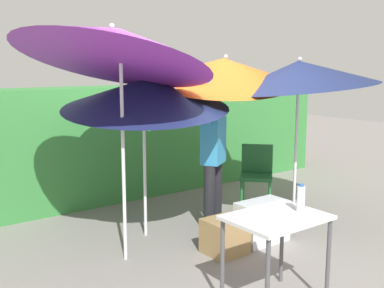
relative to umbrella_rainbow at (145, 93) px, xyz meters
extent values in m
plane|color=gray|center=(0.44, -0.60, -1.69)|extent=(24.00, 24.00, 0.00)
cube|color=#38843D|center=(0.44, 1.69, -0.84)|extent=(8.00, 0.70, 1.69)
cylinder|color=silver|center=(-0.02, 0.01, -0.93)|extent=(0.04, 0.04, 1.52)
cone|color=#19234C|center=(0.00, 0.00, 0.00)|extent=(1.95, 1.94, 0.71)
sphere|color=silver|center=(0.02, -0.01, 0.19)|extent=(0.05, 0.05, 0.05)
cylinder|color=silver|center=(1.01, -0.12, -0.79)|extent=(0.04, 0.04, 1.79)
cone|color=#EA5919|center=(1.03, -0.14, 0.25)|extent=(1.78, 1.76, 0.76)
sphere|color=silver|center=(1.06, -0.15, 0.42)|extent=(0.05, 0.05, 0.05)
cylinder|color=silver|center=(-0.55, -0.46, -0.67)|extent=(0.04, 0.04, 2.03)
cone|color=purple|center=(-0.57, -0.41, 0.51)|extent=(2.05, 1.99, 1.07)
sphere|color=silver|center=(-0.59, -0.37, 0.69)|extent=(0.05, 0.05, 0.05)
cylinder|color=silver|center=(1.73, -0.74, -0.82)|extent=(0.04, 0.04, 1.73)
cone|color=#19234C|center=(1.72, -0.75, 0.20)|extent=(1.91, 1.90, 0.58)
sphere|color=silver|center=(1.71, -0.76, 0.39)|extent=(0.05, 0.05, 0.05)
cylinder|color=black|center=(0.68, -0.33, -1.28)|extent=(0.14, 0.14, 0.82)
cylinder|color=black|center=(0.91, -0.17, -1.28)|extent=(0.14, 0.14, 0.82)
cube|color=#338EC6|center=(0.79, -0.25, -0.59)|extent=(0.42, 0.38, 0.56)
sphere|color=#8C6647|center=(0.79, -0.25, -0.20)|extent=(0.22, 0.22, 0.22)
cylinder|color=#338EC6|center=(0.60, -0.37, -0.09)|extent=(0.12, 0.12, 0.56)
cylinder|color=#8C6647|center=(0.99, -0.12, -0.61)|extent=(0.12, 0.12, 0.52)
cylinder|color=#236633|center=(1.50, -0.01, -1.47)|extent=(0.04, 0.04, 0.44)
cylinder|color=#236633|center=(1.76, -0.28, -1.47)|extent=(0.04, 0.04, 0.44)
cylinder|color=#236633|center=(1.77, 0.25, -1.47)|extent=(0.04, 0.04, 0.44)
cylinder|color=#236633|center=(2.03, -0.02, -1.47)|extent=(0.04, 0.04, 0.44)
cube|color=#236633|center=(1.77, -0.01, -1.22)|extent=(0.62, 0.62, 0.05)
cube|color=#236633|center=(1.91, 0.12, -1.00)|extent=(0.33, 0.34, 0.40)
cube|color=silver|center=(0.95, -0.95, -1.45)|extent=(0.59, 0.34, 0.47)
cube|color=#9E7A4C|center=(0.39, -0.96, -1.50)|extent=(0.40, 0.39, 0.37)
cylinder|color=#4C4C51|center=(0.38, -1.77, -1.31)|extent=(0.04, 0.04, 0.75)
cylinder|color=#4C4C51|center=(-0.34, -1.77, -1.31)|extent=(0.04, 0.04, 0.75)
cylinder|color=#4C4C51|center=(0.38, -2.29, -1.31)|extent=(0.04, 0.04, 0.75)
cylinder|color=#4C4C51|center=(-0.34, -2.29, -1.31)|extent=(0.04, 0.04, 0.75)
cube|color=silver|center=(0.02, -2.03, -0.92)|extent=(0.80, 0.60, 0.03)
cylinder|color=silver|center=(0.26, -2.08, -0.80)|extent=(0.07, 0.07, 0.22)
cylinder|color=#2D60B7|center=(0.26, -2.08, -0.68)|extent=(0.04, 0.04, 0.02)
camera|label=1|loc=(-2.73, -4.57, 0.31)|focal=43.59mm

